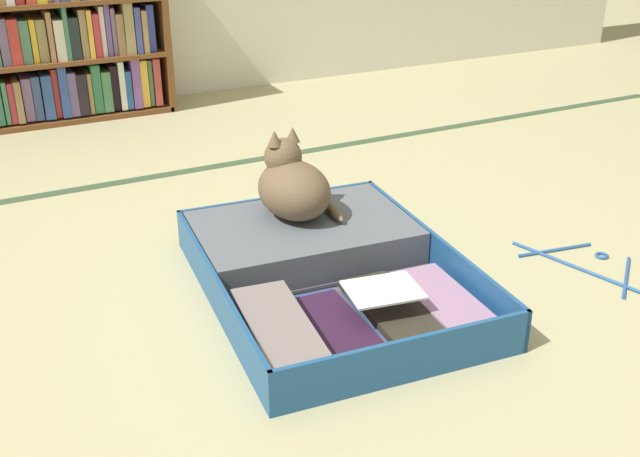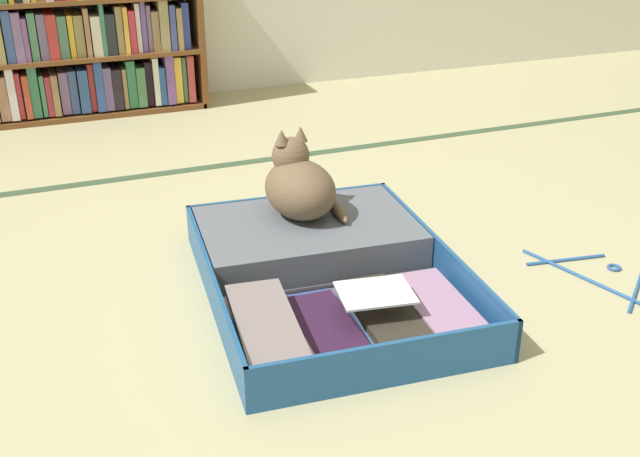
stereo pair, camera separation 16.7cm
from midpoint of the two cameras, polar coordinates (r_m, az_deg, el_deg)
ground_plane at (r=1.96m, az=1.38°, el=-7.80°), size 10.00×10.00×0.00m
tatami_border at (r=3.06m, az=-10.20°, el=4.48°), size 4.80×0.05×0.00m
bookshelf at (r=3.77m, az=-22.28°, el=13.28°), size 1.22×0.26×0.82m
open_suitcase at (r=2.17m, az=-2.35°, el=-2.77°), size 0.74×0.95×0.12m
black_cat at (r=2.28m, az=-4.23°, el=3.18°), size 0.25×0.29×0.27m
clothes_hanger at (r=2.38m, az=17.59°, el=-2.63°), size 0.29×0.45×0.01m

